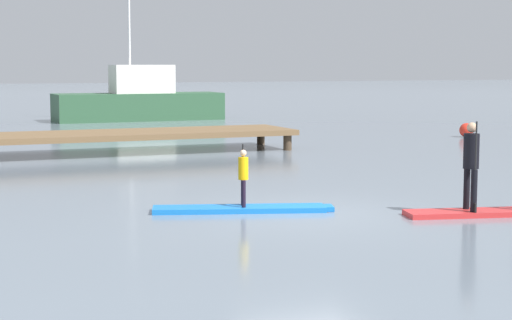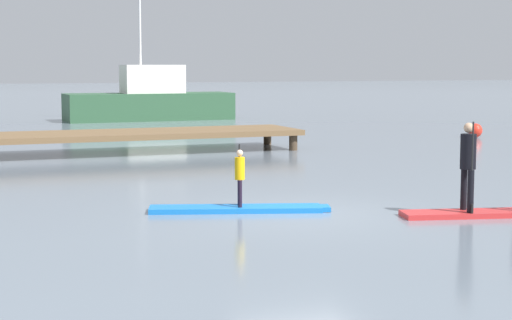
{
  "view_description": "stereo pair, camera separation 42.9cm",
  "coord_description": "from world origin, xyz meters",
  "px_view_note": "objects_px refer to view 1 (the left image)",
  "views": [
    {
      "loc": [
        -7.18,
        -14.75,
        2.87
      ],
      "look_at": [
        0.4,
        3.58,
        0.66
      ],
      "focal_mm": 60.2,
      "sensor_mm": 36.0,
      "label": 1
    },
    {
      "loc": [
        -6.78,
        -14.91,
        2.87
      ],
      "look_at": [
        0.4,
        3.58,
        0.66
      ],
      "focal_mm": 60.2,
      "sensor_mm": 36.0,
      "label": 2
    }
  ],
  "objects_px": {
    "fishing_boat_green_midground": "(139,101)",
    "paddleboard_far": "(484,213)",
    "paddler_child_solo": "(243,175)",
    "paddleboard_near": "(243,209)",
    "paddler_adult": "(471,160)",
    "mooring_buoy_mid": "(466,130)"
  },
  "relations": [
    {
      "from": "fishing_boat_green_midground",
      "to": "paddleboard_far",
      "type": "bearing_deg",
      "value": -92.21
    },
    {
      "from": "paddler_child_solo",
      "to": "fishing_boat_green_midground",
      "type": "distance_m",
      "value": 28.43
    },
    {
      "from": "paddleboard_near",
      "to": "paddleboard_far",
      "type": "xyz_separation_m",
      "value": [
        4.12,
        -2.16,
        0.0
      ]
    },
    {
      "from": "paddler_child_solo",
      "to": "paddler_adult",
      "type": "distance_m",
      "value": 4.37
    },
    {
      "from": "paddler_child_solo",
      "to": "mooring_buoy_mid",
      "type": "relative_size",
      "value": 2.16
    },
    {
      "from": "paddler_child_solo",
      "to": "paddleboard_far",
      "type": "relative_size",
      "value": 0.39
    },
    {
      "from": "paddleboard_far",
      "to": "fishing_boat_green_midground",
      "type": "distance_m",
      "value": 30.14
    },
    {
      "from": "paddler_adult",
      "to": "fishing_boat_green_midground",
      "type": "bearing_deg",
      "value": 87.24
    },
    {
      "from": "mooring_buoy_mid",
      "to": "paddleboard_near",
      "type": "bearing_deg",
      "value": -138.89
    },
    {
      "from": "paddler_adult",
      "to": "paddleboard_near",
      "type": "bearing_deg",
      "value": 151.36
    },
    {
      "from": "paddleboard_near",
      "to": "fishing_boat_green_midground",
      "type": "xyz_separation_m",
      "value": [
        5.28,
        27.95,
        0.96
      ]
    },
    {
      "from": "paddler_adult",
      "to": "mooring_buoy_mid",
      "type": "distance_m",
      "value": 18.35
    },
    {
      "from": "paddleboard_near",
      "to": "paddler_adult",
      "type": "relative_size",
      "value": 2.06
    },
    {
      "from": "paddleboard_far",
      "to": "mooring_buoy_mid",
      "type": "bearing_deg",
      "value": 54.87
    },
    {
      "from": "paddler_adult",
      "to": "paddleboard_far",
      "type": "bearing_deg",
      "value": -12.88
    },
    {
      "from": "paddler_adult",
      "to": "mooring_buoy_mid",
      "type": "bearing_deg",
      "value": 54.02
    },
    {
      "from": "paddleboard_near",
      "to": "mooring_buoy_mid",
      "type": "xyz_separation_m",
      "value": [
        14.6,
        12.74,
        0.23
      ]
    },
    {
      "from": "paddleboard_near",
      "to": "paddler_child_solo",
      "type": "relative_size",
      "value": 2.92
    },
    {
      "from": "paddler_child_solo",
      "to": "paddler_adult",
      "type": "xyz_separation_m",
      "value": [
        3.82,
        -2.1,
        0.34
      ]
    },
    {
      "from": "paddleboard_near",
      "to": "fishing_boat_green_midground",
      "type": "height_order",
      "value": "fishing_boat_green_midground"
    },
    {
      "from": "paddleboard_far",
      "to": "mooring_buoy_mid",
      "type": "distance_m",
      "value": 18.22
    },
    {
      "from": "paddler_child_solo",
      "to": "fishing_boat_green_midground",
      "type": "relative_size",
      "value": 0.14
    }
  ]
}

